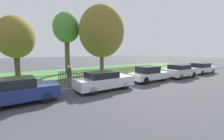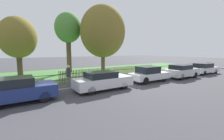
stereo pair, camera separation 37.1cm
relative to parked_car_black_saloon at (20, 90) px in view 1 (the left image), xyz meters
The scene contains 14 objects.
ground_plane 8.70m from the parked_car_black_saloon, ahead, with size 120.00×120.00×0.00m, color #424247.
kerb_stone 8.71m from the parked_car_black_saloon, ahead, with size 41.16×0.20×0.12m, color gray.
grass_strip 12.41m from the parked_car_black_saloon, 46.17° to the left, with size 41.16×10.67×0.01m, color #477F3D.
park_fence 9.31m from the parked_car_black_saloon, 22.87° to the left, with size 41.16×0.05×1.14m.
parked_car_black_saloon is the anchor object (origin of this frame).
parked_car_navy_estate 5.28m from the parked_car_black_saloon, ahead, with size 4.39×1.80×1.37m.
parked_car_red_compact 10.28m from the parked_car_black_saloon, ahead, with size 3.86×1.65×1.45m.
parked_car_white_van 14.72m from the parked_car_black_saloon, ahead, with size 4.04×1.91×1.40m.
parked_car_grey_coupe 19.70m from the parked_car_black_saloon, ahead, with size 4.33×1.72×1.33m.
covered_motorcycle 7.34m from the parked_car_black_saloon, 15.28° to the left, with size 1.84×0.75×0.98m.
tree_nearest_kerb 11.62m from the parked_car_black_saloon, 89.04° to the left, with size 4.12×4.12×6.75m.
tree_behind_motorcycle 12.74m from the parked_car_black_saloon, 60.51° to the left, with size 3.36×3.36×7.74m.
tree_mid_park 12.55m from the parked_car_black_saloon, 37.98° to the left, with size 5.59×5.59×8.45m.
pedestrian_near_fence 3.92m from the parked_car_black_saloon, 30.97° to the left, with size 0.36×0.41×1.75m.
Camera 1 is at (-8.75, -10.59, 2.87)m, focal length 24.00 mm.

